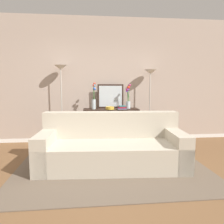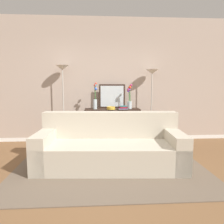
% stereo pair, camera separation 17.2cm
% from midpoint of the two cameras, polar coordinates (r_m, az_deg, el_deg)
% --- Properties ---
extents(ground_plane, '(16.00, 16.00, 0.02)m').
position_cam_midpoint_polar(ground_plane, '(3.22, -2.32, -18.02)').
color(ground_plane, brown).
extents(back_wall, '(12.00, 0.15, 2.95)m').
position_cam_midpoint_polar(back_wall, '(5.31, -3.04, 8.33)').
color(back_wall, white).
rests_on(back_wall, ground).
extents(area_rug, '(3.08, 2.17, 0.01)m').
position_cam_midpoint_polar(area_rug, '(3.64, 0.99, -14.68)').
color(area_rug, brown).
rests_on(area_rug, ground).
extents(couch, '(2.43, 1.13, 0.88)m').
position_cam_midpoint_polar(couch, '(3.69, 0.85, -9.39)').
color(couch, '#BCB29E').
rests_on(couch, ground).
extents(console_table, '(1.26, 0.40, 0.82)m').
position_cam_midpoint_polar(console_table, '(5.00, 1.05, -2.00)').
color(console_table, black).
rests_on(console_table, ground).
extents(floor_lamp_left, '(0.28, 0.28, 1.80)m').
position_cam_midpoint_polar(floor_lamp_left, '(5.04, -11.90, 7.59)').
color(floor_lamp_left, '#B7B2A8').
rests_on(floor_lamp_left, ground).
extents(floor_lamp_right, '(0.28, 0.28, 1.71)m').
position_cam_midpoint_polar(floor_lamp_right, '(5.16, 11.41, 6.87)').
color(floor_lamp_right, '#B7B2A8').
rests_on(floor_lamp_right, ground).
extents(wall_mirror, '(0.61, 0.02, 0.56)m').
position_cam_midpoint_polar(wall_mirror, '(5.11, 0.98, 4.18)').
color(wall_mirror, black).
rests_on(wall_mirror, console_table).
extents(vase_tall_flowers, '(0.11, 0.11, 0.60)m').
position_cam_midpoint_polar(vase_tall_flowers, '(4.90, -3.47, 3.61)').
color(vase_tall_flowers, silver).
rests_on(vase_tall_flowers, console_table).
extents(vase_short_flowers, '(0.12, 0.12, 0.56)m').
position_cam_midpoint_polar(vase_short_flowers, '(4.97, 5.61, 3.30)').
color(vase_short_flowers, silver).
rests_on(vase_short_flowers, console_table).
extents(fruit_bowl, '(0.19, 0.19, 0.06)m').
position_cam_midpoint_polar(fruit_bowl, '(4.83, 0.72, 1.06)').
color(fruit_bowl, gold).
rests_on(fruit_bowl, console_table).
extents(book_stack, '(0.21, 0.16, 0.08)m').
position_cam_midpoint_polar(book_stack, '(4.86, 3.96, 1.12)').
color(book_stack, slate).
rests_on(book_stack, console_table).
extents(book_row_under_console, '(0.26, 0.17, 0.12)m').
position_cam_midpoint_polar(book_row_under_console, '(5.09, -3.35, -7.70)').
color(book_row_under_console, '#1E7075').
rests_on(book_row_under_console, ground).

